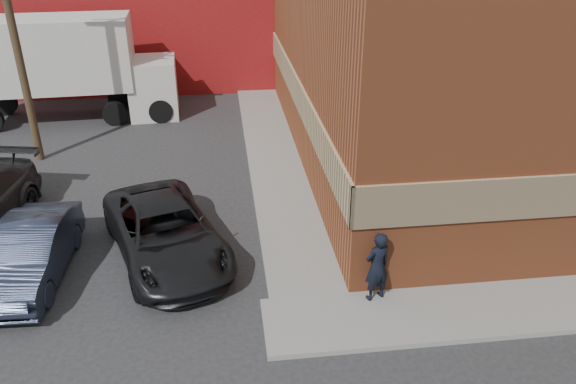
{
  "coord_description": "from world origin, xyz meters",
  "views": [
    {
      "loc": [
        -1.12,
        -10.0,
        7.85
      ],
      "look_at": [
        0.45,
        2.61,
        1.42
      ],
      "focal_mm": 35.0,
      "sensor_mm": 36.0,
      "label": 1
    }
  ],
  "objects_px": {
    "sedan": "(31,253)",
    "warehouse": "(119,20)",
    "man": "(377,267)",
    "suv_a": "(166,232)",
    "box_truck": "(71,62)",
    "utility_pole": "(11,20)",
    "brick_building": "(497,11)"
  },
  "relations": [
    {
      "from": "man",
      "to": "sedan",
      "type": "height_order",
      "value": "man"
    },
    {
      "from": "suv_a",
      "to": "man",
      "type": "bearing_deg",
      "value": -46.1
    },
    {
      "from": "brick_building",
      "to": "utility_pole",
      "type": "distance_m",
      "value": 16.0
    },
    {
      "from": "warehouse",
      "to": "man",
      "type": "relative_size",
      "value": 9.84
    },
    {
      "from": "warehouse",
      "to": "man",
      "type": "height_order",
      "value": "warehouse"
    },
    {
      "from": "suv_a",
      "to": "warehouse",
      "type": "bearing_deg",
      "value": 81.95
    },
    {
      "from": "warehouse",
      "to": "brick_building",
      "type": "bearing_deg",
      "value": -37.2
    },
    {
      "from": "box_truck",
      "to": "man",
      "type": "bearing_deg",
      "value": -59.29
    },
    {
      "from": "man",
      "to": "warehouse",
      "type": "bearing_deg",
      "value": -88.69
    },
    {
      "from": "man",
      "to": "suv_a",
      "type": "bearing_deg",
      "value": -47.74
    },
    {
      "from": "suv_a",
      "to": "sedan",
      "type": "bearing_deg",
      "value": 170.62
    },
    {
      "from": "man",
      "to": "suv_a",
      "type": "relative_size",
      "value": 0.33
    },
    {
      "from": "sedan",
      "to": "suv_a",
      "type": "bearing_deg",
      "value": 11.65
    },
    {
      "from": "brick_building",
      "to": "man",
      "type": "height_order",
      "value": "brick_building"
    },
    {
      "from": "warehouse",
      "to": "box_truck",
      "type": "relative_size",
      "value": 1.93
    },
    {
      "from": "utility_pole",
      "to": "warehouse",
      "type": "bearing_deg",
      "value": 82.23
    },
    {
      "from": "utility_pole",
      "to": "sedan",
      "type": "height_order",
      "value": "utility_pole"
    },
    {
      "from": "suv_a",
      "to": "box_truck",
      "type": "relative_size",
      "value": 0.6
    },
    {
      "from": "brick_building",
      "to": "warehouse",
      "type": "distance_m",
      "value": 18.3
    },
    {
      "from": "brick_building",
      "to": "sedan",
      "type": "distance_m",
      "value": 16.48
    },
    {
      "from": "warehouse",
      "to": "man",
      "type": "distance_m",
      "value": 21.86
    },
    {
      "from": "brick_building",
      "to": "suv_a",
      "type": "relative_size",
      "value": 3.59
    },
    {
      "from": "utility_pole",
      "to": "suv_a",
      "type": "relative_size",
      "value": 1.77
    },
    {
      "from": "sedan",
      "to": "warehouse",
      "type": "bearing_deg",
      "value": 93.24
    },
    {
      "from": "utility_pole",
      "to": "suv_a",
      "type": "distance_m",
      "value": 9.29
    },
    {
      "from": "utility_pole",
      "to": "brick_building",
      "type": "bearing_deg",
      "value": -0.02
    },
    {
      "from": "brick_building",
      "to": "box_truck",
      "type": "height_order",
      "value": "brick_building"
    },
    {
      "from": "man",
      "to": "suv_a",
      "type": "distance_m",
      "value": 5.28
    },
    {
      "from": "brick_building",
      "to": "box_truck",
      "type": "distance_m",
      "value": 16.21
    },
    {
      "from": "brick_building",
      "to": "sedan",
      "type": "height_order",
      "value": "brick_building"
    },
    {
      "from": "sedan",
      "to": "box_truck",
      "type": "xyz_separation_m",
      "value": [
        -1.26,
        11.55,
        1.7
      ]
    },
    {
      "from": "utility_pole",
      "to": "sedan",
      "type": "relative_size",
      "value": 2.2
    }
  ]
}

